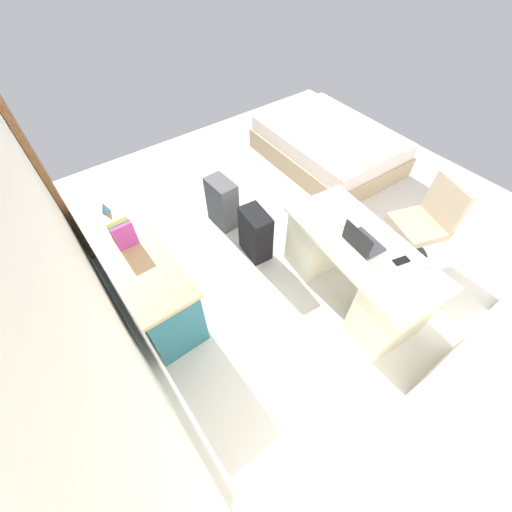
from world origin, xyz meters
TOP-DOWN VIEW (x-y plane):
  - ground_plane at (0.00, 0.00)m, footprint 5.39×5.39m
  - wall_back at (0.00, 2.19)m, footprint 4.01×0.10m
  - door_wooden at (1.46, 2.11)m, footprint 0.88×0.05m
  - desk at (-0.96, 0.22)m, footprint 1.51×0.82m
  - office_chair at (-1.03, -0.68)m, footprint 0.59×0.59m
  - credenza at (0.32, 1.81)m, footprint 1.80×0.48m
  - bed at (0.79, -1.24)m, footprint 1.96×1.48m
  - suitcase_black at (0.02, 0.64)m, footprint 0.38×0.26m
  - suitcase_spare_grey at (0.63, 0.65)m, footprint 0.37×0.24m
  - laptop at (-0.95, 0.27)m, footprint 0.33×0.26m
  - computer_mouse at (-0.70, 0.20)m, footprint 0.07×0.11m
  - cell_phone_near_laptop at (-1.27, 0.13)m, footprint 0.10×0.15m
  - desk_lamp at (-1.47, 0.29)m, footprint 0.16×0.11m
  - book_row at (0.25, 1.81)m, footprint 0.15×0.17m
  - figurine_small at (0.72, 1.81)m, footprint 0.08×0.08m

SIDE VIEW (x-z plane):
  - ground_plane at x=0.00m, z-range 0.00..0.00m
  - bed at x=0.79m, z-range -0.05..0.53m
  - suitcase_black at x=0.02m, z-range 0.00..0.57m
  - suitcase_spare_grey at x=0.63m, z-range 0.00..0.59m
  - credenza at x=0.32m, z-range 0.00..0.74m
  - desk at x=-0.96m, z-range 0.02..0.74m
  - office_chair at x=-1.03m, z-range -0.05..0.89m
  - cell_phone_near_laptop at x=-1.27m, z-range 0.73..0.73m
  - computer_mouse at x=-0.70m, z-range 0.73..0.75m
  - laptop at x=-0.95m, z-range 0.67..0.88m
  - figurine_small at x=0.72m, z-range 0.73..0.84m
  - book_row at x=0.25m, z-range 0.72..0.96m
  - desk_lamp at x=-1.47m, z-range 0.81..1.15m
  - door_wooden at x=1.46m, z-range 0.00..2.04m
  - wall_back at x=0.00m, z-range 0.00..2.86m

